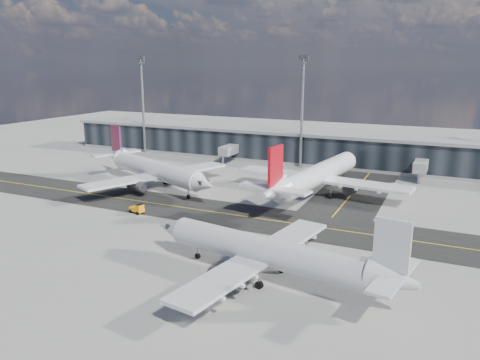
{
  "coord_description": "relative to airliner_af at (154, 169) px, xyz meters",
  "views": [
    {
      "loc": [
        36.37,
        -69.01,
        26.6
      ],
      "look_at": [
        -0.16,
        10.09,
        5.0
      ],
      "focal_mm": 35.0,
      "sensor_mm": 36.0,
      "label": 1
    }
  ],
  "objects": [
    {
      "name": "ground",
      "position": [
        23.25,
        -14.54,
        -4.0
      ],
      "size": [
        300.0,
        300.0,
        0.0
      ],
      "primitive_type": "plane",
      "color": "gray",
      "rests_on": "ground"
    },
    {
      "name": "taxiway_lanes",
      "position": [
        27.16,
        -3.8,
        -3.99
      ],
      "size": [
        180.0,
        63.0,
        0.03
      ],
      "color": "black",
      "rests_on": "ground"
    },
    {
      "name": "terminal_concourse",
      "position": [
        23.29,
        40.4,
        0.09
      ],
      "size": [
        152.0,
        19.8,
        8.8
      ],
      "color": "black",
      "rests_on": "ground"
    },
    {
      "name": "floodlight_masts",
      "position": [
        23.25,
        33.46,
        11.61
      ],
      "size": [
        102.5,
        0.7,
        28.9
      ],
      "color": "gray",
      "rests_on": "ground"
    },
    {
      "name": "airliner_af",
      "position": [
        0.0,
        0.0,
        0.0
      ],
      "size": [
        39.17,
        33.86,
        12.11
      ],
      "rotation": [
        0.0,
        0.0,
        -1.97
      ],
      "color": "silver",
      "rests_on": "ground"
    },
    {
      "name": "airliner_redtail",
      "position": [
        34.77,
        8.23,
        0.33
      ],
      "size": [
        37.9,
        44.3,
        13.13
      ],
      "rotation": [
        0.0,
        0.0,
        -0.14
      ],
      "color": "silver",
      "rests_on": "ground"
    },
    {
      "name": "airliner_near",
      "position": [
        39.98,
        -32.43,
        -0.38
      ],
      "size": [
        36.89,
        31.61,
        10.95
      ],
      "rotation": [
        0.0,
        0.0,
        1.4
      ],
      "color": "#BBBEC0",
      "rests_on": "ground"
    },
    {
      "name": "baggage_tug",
      "position": [
        8.35,
        -17.22,
        -3.08
      ],
      "size": [
        3.21,
        2.15,
        1.85
      ],
      "rotation": [
        0.0,
        0.0,
        -1.83
      ],
      "color": "#FF970D",
      "rests_on": "ground"
    },
    {
      "name": "service_van",
      "position": [
        49.11,
        19.62,
        -3.27
      ],
      "size": [
        4.59,
        5.8,
        1.47
      ],
      "primitive_type": "imported",
      "rotation": [
        0.0,
        0.0,
        0.48
      ],
      "color": "silver",
      "rests_on": "ground"
    }
  ]
}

